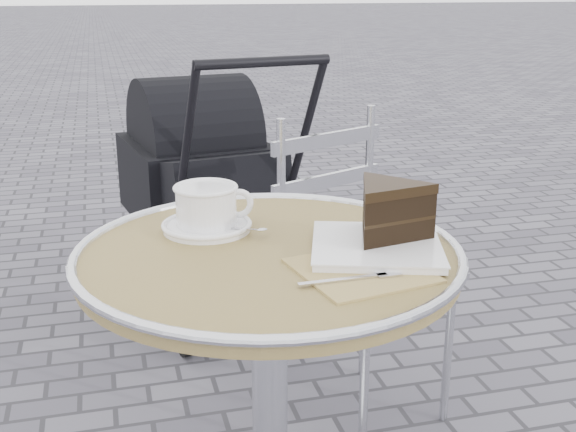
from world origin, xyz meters
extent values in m
cylinder|color=silver|center=(0.00, 0.00, 0.36)|extent=(0.07, 0.07, 0.67)
cylinder|color=tan|center=(0.00, 0.00, 0.71)|extent=(0.70, 0.70, 0.03)
torus|color=silver|center=(0.00, 0.00, 0.73)|extent=(0.72, 0.72, 0.02)
cylinder|color=white|center=(-0.09, 0.14, 0.74)|extent=(0.17, 0.17, 0.01)
cylinder|color=white|center=(-0.09, 0.14, 0.78)|extent=(0.12, 0.12, 0.08)
torus|color=white|center=(-0.03, 0.14, 0.78)|extent=(0.06, 0.01, 0.06)
cylinder|color=beige|center=(-0.09, 0.14, 0.82)|extent=(0.11, 0.11, 0.01)
cube|color=tan|center=(0.13, -0.14, 0.73)|extent=(0.24, 0.24, 0.00)
cube|color=white|center=(0.19, -0.06, 0.74)|extent=(0.29, 0.29, 0.01)
cylinder|color=silver|center=(0.31, 0.28, 0.22)|extent=(0.02, 0.02, 0.44)
cylinder|color=silver|center=(0.61, 0.41, 0.22)|extent=(0.02, 0.02, 0.44)
cylinder|color=silver|center=(0.17, 0.58, 0.22)|extent=(0.02, 0.02, 0.44)
cylinder|color=silver|center=(0.47, 0.72, 0.22)|extent=(0.02, 0.02, 0.44)
cube|color=silver|center=(0.39, 0.50, 0.45)|extent=(0.52, 0.52, 0.02)
cube|color=black|center=(0.08, 1.31, 0.46)|extent=(0.51, 0.70, 0.39)
cylinder|color=black|center=(0.17, 0.79, 0.99)|extent=(0.41, 0.10, 0.03)
cylinder|color=black|center=(-0.07, 0.99, 0.09)|extent=(0.06, 0.18, 0.17)
cylinder|color=black|center=(0.33, 1.06, 0.09)|extent=(0.06, 0.18, 0.17)
cylinder|color=black|center=(-0.17, 1.56, 0.14)|extent=(0.08, 0.27, 0.27)
cylinder|color=black|center=(0.23, 1.63, 0.14)|extent=(0.08, 0.27, 0.27)
camera|label=1|loc=(-0.28, -1.21, 1.20)|focal=45.00mm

